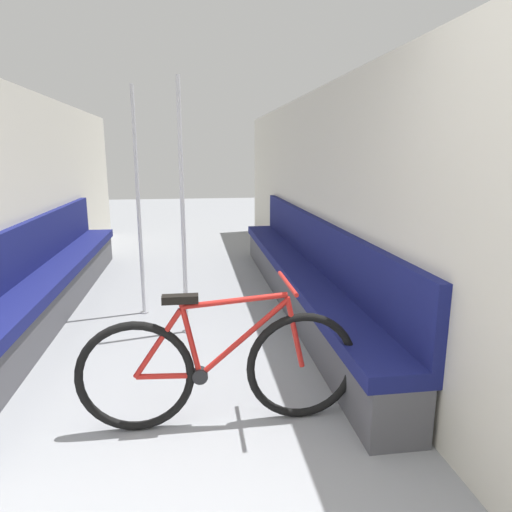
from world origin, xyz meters
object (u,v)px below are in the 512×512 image
bench_seat_row_left (47,286)px  grab_pole_near (183,214)px  grab_pole_far (139,208)px  bench_seat_row_right (300,276)px  bicycle (220,368)px

bench_seat_row_left → grab_pole_near: grab_pole_near is taller
grab_pole_far → grab_pole_near: bearing=-52.7°
bench_seat_row_right → grab_pole_near: size_ratio=2.27×
bench_seat_row_right → grab_pole_far: bearing=-178.9°
bench_seat_row_right → grab_pole_near: 1.51m
bench_seat_row_left → bicycle: bearing=-52.9°
bench_seat_row_right → bicycle: bench_seat_row_right is taller
grab_pole_near → bench_seat_row_right: bearing=26.7°
bench_seat_row_right → grab_pole_far: 1.76m
bicycle → grab_pole_near: (-0.21, 1.46, 0.70)m
bench_seat_row_right → grab_pole_near: bearing=-153.3°
bench_seat_row_right → bicycle: size_ratio=3.03×
bench_seat_row_right → grab_pole_far: grab_pole_far is taller
bicycle → grab_pole_near: size_ratio=0.75×
bicycle → grab_pole_near: grab_pole_near is taller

